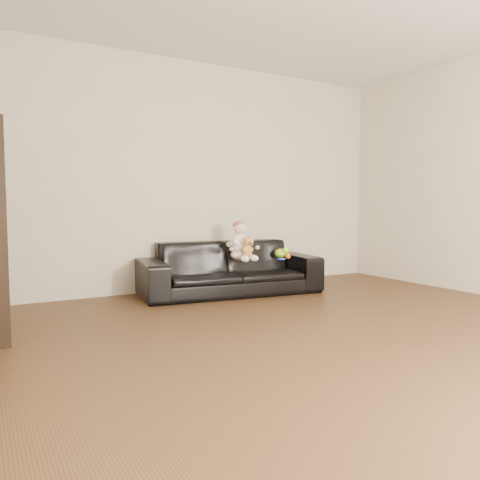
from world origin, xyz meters
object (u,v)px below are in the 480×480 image
toy_green (281,253)px  toy_rattle (288,256)px  toy_blue_disc (281,259)px  teddy_bear (247,247)px  baby (241,243)px  sofa (230,268)px

toy_green → toy_rattle: (0.02, -0.12, -0.02)m
toy_green → toy_blue_disc: size_ratio=1.62×
toy_rattle → toy_blue_disc: toy_rattle is taller
teddy_bear → toy_blue_disc: teddy_bear is taller
toy_green → toy_rattle: size_ratio=2.62×
teddy_bear → toy_rattle: (0.51, -0.01, -0.12)m
toy_blue_disc → baby: bearing=161.7°
sofa → toy_blue_disc: size_ratio=20.56×
sofa → teddy_bear: teddy_bear is taller
teddy_bear → toy_green: teddy_bear is taller
teddy_bear → toy_blue_disc: 0.45m
baby → teddy_bear: 0.14m
sofa → toy_rattle: (0.60, -0.25, 0.12)m
baby → teddy_bear: (0.01, -0.13, -0.04)m
sofa → baby: bearing=-47.2°
baby → teddy_bear: size_ratio=2.06×
sofa → toy_blue_disc: (0.51, -0.25, 0.10)m
toy_green → baby: bearing=177.1°
toy_blue_disc → teddy_bear: bearing=178.1°
sofa → toy_blue_disc: 0.58m
baby → teddy_bear: bearing=-77.9°
teddy_bear → toy_blue_disc: (0.43, -0.01, -0.14)m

